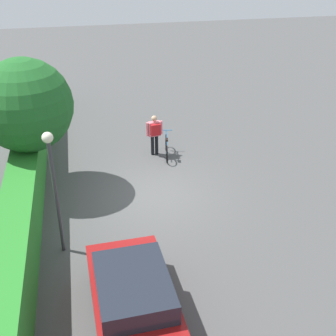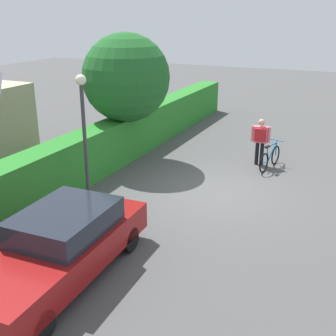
{
  "view_description": "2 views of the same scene",
  "coord_description": "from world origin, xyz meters",
  "px_view_note": "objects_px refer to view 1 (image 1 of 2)",
  "views": [
    {
      "loc": [
        -12.18,
        2.03,
        7.82
      ],
      "look_at": [
        -0.56,
        -0.43,
        1.26
      ],
      "focal_mm": 46.28,
      "sensor_mm": 36.0,
      "label": 1
    },
    {
      "loc": [
        -11.44,
        -3.79,
        5.08
      ],
      "look_at": [
        -1.87,
        0.68,
        1.24
      ],
      "focal_mm": 46.17,
      "sensor_mm": 36.0,
      "label": 2
    }
  ],
  "objects_px": {
    "bicycle": "(166,147)",
    "person_rider": "(155,132)",
    "street_lamp": "(53,176)",
    "parked_car_near": "(136,310)",
    "tree_kerbside": "(26,106)"
  },
  "relations": [
    {
      "from": "person_rider",
      "to": "street_lamp",
      "type": "relative_size",
      "value": 0.46
    },
    {
      "from": "person_rider",
      "to": "street_lamp",
      "type": "bearing_deg",
      "value": 145.78
    },
    {
      "from": "street_lamp",
      "to": "tree_kerbside",
      "type": "xyz_separation_m",
      "value": [
        3.7,
        0.85,
        0.58
      ]
    },
    {
      "from": "bicycle",
      "to": "street_lamp",
      "type": "xyz_separation_m",
      "value": [
        -4.99,
        3.96,
        1.99
      ]
    },
    {
      "from": "street_lamp",
      "to": "parked_car_near",
      "type": "bearing_deg",
      "value": -153.91
    },
    {
      "from": "street_lamp",
      "to": "person_rider",
      "type": "bearing_deg",
      "value": -34.22
    },
    {
      "from": "street_lamp",
      "to": "tree_kerbside",
      "type": "relative_size",
      "value": 0.8
    },
    {
      "from": "parked_car_near",
      "to": "person_rider",
      "type": "distance_m",
      "value": 8.67
    },
    {
      "from": "person_rider",
      "to": "street_lamp",
      "type": "xyz_separation_m",
      "value": [
        -5.2,
        3.54,
        1.38
      ]
    },
    {
      "from": "parked_car_near",
      "to": "street_lamp",
      "type": "relative_size",
      "value": 1.28
    },
    {
      "from": "bicycle",
      "to": "person_rider",
      "type": "height_order",
      "value": "person_rider"
    },
    {
      "from": "parked_car_near",
      "to": "bicycle",
      "type": "bearing_deg",
      "value": -16.1
    },
    {
      "from": "parked_car_near",
      "to": "tree_kerbside",
      "type": "bearing_deg",
      "value": 19.31
    },
    {
      "from": "tree_kerbside",
      "to": "street_lamp",
      "type": "bearing_deg",
      "value": -167.12
    },
    {
      "from": "parked_car_near",
      "to": "person_rider",
      "type": "relative_size",
      "value": 2.81
    }
  ]
}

